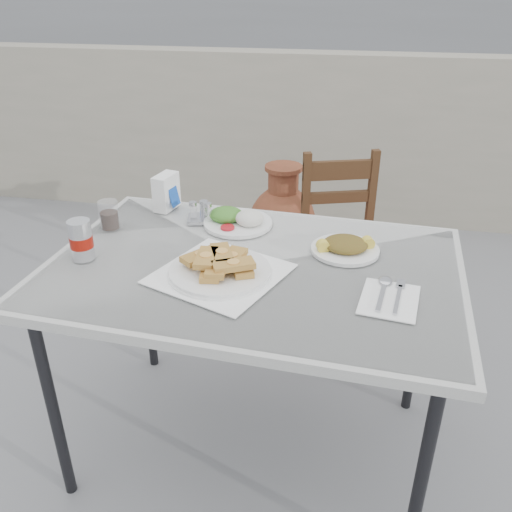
% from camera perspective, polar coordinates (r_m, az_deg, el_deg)
% --- Properties ---
extents(ground, '(80.00, 80.00, 0.00)m').
position_cam_1_polar(ground, '(2.26, -1.54, -20.86)').
color(ground, slate).
rests_on(ground, ground).
extents(cafe_table, '(1.43, 1.02, 0.83)m').
position_cam_1_polar(cafe_table, '(1.83, -0.35, -2.42)').
color(cafe_table, black).
rests_on(cafe_table, ground).
extents(pide_plate, '(0.48, 0.48, 0.08)m').
position_cam_1_polar(pide_plate, '(1.73, -3.84, -0.92)').
color(pide_plate, white).
rests_on(pide_plate, cafe_table).
extents(salad_rice_plate, '(0.26, 0.26, 0.07)m').
position_cam_1_polar(salad_rice_plate, '(2.07, -2.01, 3.92)').
color(salad_rice_plate, white).
rests_on(salad_rice_plate, cafe_table).
extents(salad_chopped_plate, '(0.24, 0.24, 0.05)m').
position_cam_1_polar(salad_chopped_plate, '(1.90, 9.38, 1.02)').
color(salad_chopped_plate, white).
rests_on(salad_chopped_plate, cafe_table).
extents(soda_can, '(0.08, 0.08, 0.14)m').
position_cam_1_polar(soda_can, '(1.90, -17.93, 1.63)').
color(soda_can, white).
rests_on(soda_can, cafe_table).
extents(cola_glass, '(0.07, 0.07, 0.11)m').
position_cam_1_polar(cola_glass, '(2.11, -15.18, 4.03)').
color(cola_glass, white).
rests_on(cola_glass, cafe_table).
extents(napkin_holder, '(0.09, 0.13, 0.14)m').
position_cam_1_polar(napkin_holder, '(2.23, -9.42, 6.68)').
color(napkin_holder, white).
rests_on(napkin_holder, cafe_table).
extents(condiment_caddy, '(0.13, 0.12, 0.08)m').
position_cam_1_polar(condiment_caddy, '(2.11, -5.67, 4.41)').
color(condiment_caddy, silver).
rests_on(condiment_caddy, cafe_table).
extents(cutlery_napkin, '(0.20, 0.24, 0.02)m').
position_cam_1_polar(cutlery_napkin, '(1.67, 13.83, -4.12)').
color(cutlery_napkin, white).
rests_on(cutlery_napkin, cafe_table).
extents(chair, '(0.51, 0.51, 0.91)m').
position_cam_1_polar(chair, '(2.78, 9.12, 1.31)').
color(chair, '#341E0E').
rests_on(chair, ground).
extents(terracotta_urn, '(0.42, 0.42, 0.73)m').
position_cam_1_polar(terracotta_urn, '(3.23, 2.77, 2.94)').
color(terracotta_urn, brown).
rests_on(terracotta_urn, ground).
extents(back_wall, '(6.00, 0.25, 1.20)m').
position_cam_1_polar(back_wall, '(4.12, 5.63, 12.29)').
color(back_wall, gray).
rests_on(back_wall, ground).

